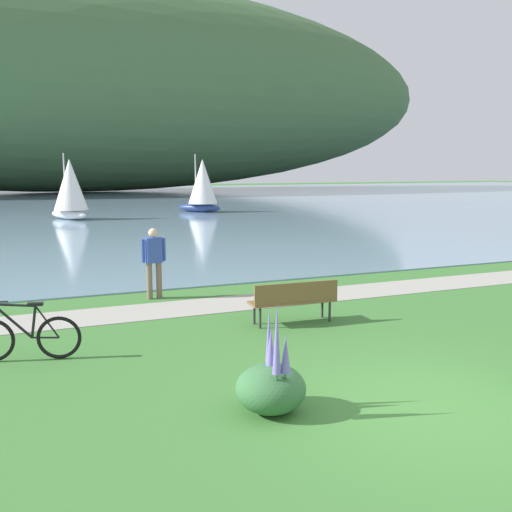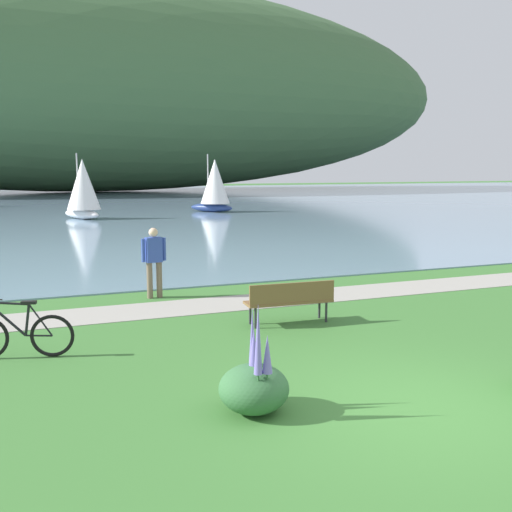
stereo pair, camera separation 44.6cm
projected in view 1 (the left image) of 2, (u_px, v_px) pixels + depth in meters
The scene contains 10 objects.
ground_plane at pixel (434, 408), 7.69m from camera, with size 200.00×200.00×0.00m, color #3D7533.
bay_water at pixel (72, 202), 52.03m from camera, with size 180.00×80.00×0.04m, color #7A99B2.
distant_hillside at pixel (73, 84), 72.17m from camera, with size 99.56×28.00×26.48m, color #42663D.
shoreline_path at pixel (247, 302), 13.72m from camera, with size 60.00×1.50×0.01m, color #A39E93.
park_bench_near_camera at pixel (294, 299), 11.76m from camera, with size 1.82×0.56×0.88m.
bicycle_leaning_near_bench at pixel (25, 337), 9.54m from camera, with size 1.73×0.48×1.01m.
person_at_shoreline at pixel (154, 259), 13.98m from camera, with size 0.61×0.26×1.71m.
echium_bush_mid_cluster at pixel (271, 386), 7.52m from camera, with size 0.92×0.92×1.52m.
sailboat_nearest_to_shore at pixel (202, 185), 40.42m from camera, with size 3.08×3.28×4.00m.
sailboat_mid_bay at pixel (70, 188), 34.61m from camera, with size 2.68×3.41×3.94m.
Camera 1 is at (-5.00, -5.82, 3.15)m, focal length 40.93 mm.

